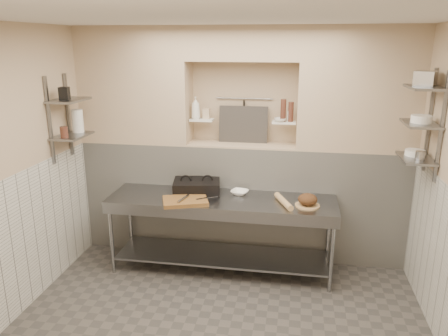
% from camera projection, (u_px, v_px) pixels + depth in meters
% --- Properties ---
extents(ceiling, '(4.00, 3.90, 0.10)m').
position_uv_depth(ceiling, '(214.00, 10.00, 3.27)').
color(ceiling, silver).
rests_on(ceiling, ground).
extents(wall_back, '(4.00, 0.10, 2.80)m').
position_uv_depth(wall_back, '(244.00, 141.00, 5.57)').
color(wall_back, tan).
rests_on(wall_back, ground).
extents(backwall_lower, '(4.00, 0.40, 1.40)m').
position_uv_depth(backwall_lower, '(241.00, 199.00, 5.53)').
color(backwall_lower, silver).
rests_on(backwall_lower, floor).
extents(alcove_sill, '(1.30, 0.40, 0.02)m').
position_uv_depth(alcove_sill, '(242.00, 144.00, 5.33)').
color(alcove_sill, tan).
rests_on(alcove_sill, backwall_lower).
extents(backwall_pillar_left, '(1.35, 0.40, 1.40)m').
position_uv_depth(backwall_pillar_left, '(136.00, 86.00, 5.35)').
color(backwall_pillar_left, tan).
rests_on(backwall_pillar_left, backwall_lower).
extents(backwall_pillar_right, '(1.35, 0.40, 1.40)m').
position_uv_depth(backwall_pillar_right, '(359.00, 89.00, 4.93)').
color(backwall_pillar_right, tan).
rests_on(backwall_pillar_right, backwall_lower).
extents(backwall_header, '(1.30, 0.40, 0.40)m').
position_uv_depth(backwall_header, '(243.00, 43.00, 5.00)').
color(backwall_header, tan).
rests_on(backwall_header, backwall_lower).
extents(wainscot_left, '(0.02, 3.90, 1.40)m').
position_uv_depth(wainscot_left, '(13.00, 249.00, 4.19)').
color(wainscot_left, silver).
rests_on(wainscot_left, floor).
extents(alcove_shelf_left, '(0.28, 0.16, 0.02)m').
position_uv_depth(alcove_shelf_left, '(202.00, 120.00, 5.33)').
color(alcove_shelf_left, white).
rests_on(alcove_shelf_left, backwall_lower).
extents(alcove_shelf_right, '(0.28, 0.16, 0.02)m').
position_uv_depth(alcove_shelf_right, '(284.00, 122.00, 5.17)').
color(alcove_shelf_right, white).
rests_on(alcove_shelf_right, backwall_lower).
extents(utensil_rail, '(0.70, 0.02, 0.02)m').
position_uv_depth(utensil_rail, '(244.00, 98.00, 5.34)').
color(utensil_rail, gray).
rests_on(utensil_rail, wall_back).
extents(hanging_steel, '(0.02, 0.02, 0.30)m').
position_uv_depth(hanging_steel, '(244.00, 113.00, 5.37)').
color(hanging_steel, black).
rests_on(hanging_steel, utensil_rail).
extents(splash_panel, '(0.60, 0.08, 0.45)m').
position_uv_depth(splash_panel, '(243.00, 124.00, 5.36)').
color(splash_panel, '#383330').
rests_on(splash_panel, alcove_sill).
extents(shelf_rail_left_a, '(0.03, 0.03, 0.95)m').
position_uv_depth(shelf_rail_left_a, '(68.00, 115.00, 5.07)').
color(shelf_rail_left_a, slate).
rests_on(shelf_rail_left_a, wall_left).
extents(shelf_rail_left_b, '(0.03, 0.03, 0.95)m').
position_uv_depth(shelf_rail_left_b, '(50.00, 121.00, 4.69)').
color(shelf_rail_left_b, slate).
rests_on(shelf_rail_left_b, wall_left).
extents(wall_shelf_left_lower, '(0.30, 0.50, 0.02)m').
position_uv_depth(wall_shelf_left_lower, '(72.00, 136.00, 4.91)').
color(wall_shelf_left_lower, slate).
rests_on(wall_shelf_left_lower, wall_left).
extents(wall_shelf_left_upper, '(0.30, 0.50, 0.03)m').
position_uv_depth(wall_shelf_left_upper, '(69.00, 100.00, 4.80)').
color(wall_shelf_left_upper, slate).
rests_on(wall_shelf_left_upper, wall_left).
extents(shelf_rail_right_a, '(0.03, 0.03, 1.05)m').
position_uv_depth(shelf_rail_right_a, '(429.00, 121.00, 4.42)').
color(shelf_rail_right_a, slate).
rests_on(shelf_rail_right_a, wall_right).
extents(shelf_rail_right_b, '(0.03, 0.03, 1.05)m').
position_uv_depth(shelf_rail_right_b, '(441.00, 128.00, 4.04)').
color(shelf_rail_right_b, slate).
rests_on(shelf_rail_right_b, wall_right).
extents(wall_shelf_right_lower, '(0.30, 0.50, 0.02)m').
position_uv_depth(wall_shelf_right_lower, '(416.00, 158.00, 4.35)').
color(wall_shelf_right_lower, slate).
rests_on(wall_shelf_right_lower, wall_right).
extents(wall_shelf_right_mid, '(0.30, 0.50, 0.02)m').
position_uv_depth(wall_shelf_right_mid, '(420.00, 124.00, 4.25)').
color(wall_shelf_right_mid, slate).
rests_on(wall_shelf_right_mid, wall_right).
extents(wall_shelf_right_upper, '(0.30, 0.50, 0.03)m').
position_uv_depth(wall_shelf_right_upper, '(425.00, 87.00, 4.15)').
color(wall_shelf_right_upper, slate).
rests_on(wall_shelf_right_upper, wall_right).
extents(prep_table, '(2.60, 0.70, 0.90)m').
position_uv_depth(prep_table, '(221.00, 220.00, 5.04)').
color(prep_table, gray).
rests_on(prep_table, floor).
extents(panini_press, '(0.60, 0.48, 0.15)m').
position_uv_depth(panini_press, '(197.00, 186.00, 5.16)').
color(panini_press, black).
rests_on(panini_press, prep_table).
extents(cutting_board, '(0.57, 0.48, 0.04)m').
position_uv_depth(cutting_board, '(185.00, 201.00, 4.83)').
color(cutting_board, brown).
rests_on(cutting_board, prep_table).
extents(knife_blade, '(0.23, 0.17, 0.01)m').
position_uv_depth(knife_blade, '(207.00, 198.00, 4.86)').
color(knife_blade, gray).
rests_on(knife_blade, cutting_board).
extents(tongs, '(0.08, 0.25, 0.02)m').
position_uv_depth(tongs, '(183.00, 199.00, 4.81)').
color(tongs, gray).
rests_on(tongs, cutting_board).
extents(mixing_bowl, '(0.24, 0.24, 0.05)m').
position_uv_depth(mixing_bowl, '(240.00, 192.00, 5.10)').
color(mixing_bowl, white).
rests_on(mixing_bowl, prep_table).
extents(rolling_pin, '(0.23, 0.44, 0.07)m').
position_uv_depth(rolling_pin, '(284.00, 201.00, 4.79)').
color(rolling_pin, tan).
rests_on(rolling_pin, prep_table).
extents(bread_board, '(0.27, 0.27, 0.02)m').
position_uv_depth(bread_board, '(307.00, 205.00, 4.74)').
color(bread_board, tan).
rests_on(bread_board, prep_table).
extents(bread_loaf, '(0.21, 0.21, 0.13)m').
position_uv_depth(bread_loaf, '(308.00, 199.00, 4.72)').
color(bread_loaf, '#4C2D19').
rests_on(bread_loaf, bread_board).
extents(bottle_soap, '(0.13, 0.13, 0.27)m').
position_uv_depth(bottle_soap, '(196.00, 108.00, 5.27)').
color(bottle_soap, white).
rests_on(bottle_soap, alcove_shelf_left).
extents(jar_alcove, '(0.08, 0.08, 0.12)m').
position_uv_depth(jar_alcove, '(207.00, 113.00, 5.34)').
color(jar_alcove, tan).
rests_on(jar_alcove, alcove_shelf_left).
extents(bowl_alcove, '(0.18, 0.18, 0.04)m').
position_uv_depth(bowl_alcove, '(280.00, 120.00, 5.13)').
color(bowl_alcove, white).
rests_on(bowl_alcove, alcove_shelf_right).
extents(condiment_a, '(0.06, 0.06, 0.23)m').
position_uv_depth(condiment_a, '(291.00, 112.00, 5.11)').
color(condiment_a, '#4C281D').
rests_on(condiment_a, alcove_shelf_right).
extents(condiment_b, '(0.07, 0.07, 0.26)m').
position_uv_depth(condiment_b, '(283.00, 110.00, 5.12)').
color(condiment_b, '#4C281D').
rests_on(condiment_b, alcove_shelf_right).
extents(condiment_c, '(0.07, 0.07, 0.12)m').
position_uv_depth(condiment_c, '(290.00, 116.00, 5.14)').
color(condiment_c, white).
rests_on(condiment_c, alcove_shelf_right).
extents(jug_left, '(0.13, 0.13, 0.26)m').
position_uv_depth(jug_left, '(78.00, 121.00, 5.01)').
color(jug_left, white).
rests_on(jug_left, wall_shelf_left_lower).
extents(jar_left, '(0.08, 0.08, 0.12)m').
position_uv_depth(jar_left, '(64.00, 132.00, 4.73)').
color(jar_left, '#4C281D').
rests_on(jar_left, wall_shelf_left_lower).
extents(box_left_upper, '(0.12, 0.12, 0.14)m').
position_uv_depth(box_left_upper, '(64.00, 93.00, 4.70)').
color(box_left_upper, black).
rests_on(box_left_upper, wall_shelf_left_upper).
extents(bowl_right, '(0.19, 0.19, 0.06)m').
position_uv_depth(bowl_right, '(415.00, 153.00, 4.40)').
color(bowl_right, white).
rests_on(bowl_right, wall_shelf_right_lower).
extents(canister_right, '(0.09, 0.09, 0.09)m').
position_uv_depth(canister_right, '(420.00, 156.00, 4.21)').
color(canister_right, gray).
rests_on(canister_right, wall_shelf_right_lower).
extents(bowl_right_mid, '(0.20, 0.20, 0.07)m').
position_uv_depth(bowl_right_mid, '(421.00, 119.00, 4.23)').
color(bowl_right_mid, white).
rests_on(bowl_right_mid, wall_shelf_right_mid).
extents(basket_right, '(0.26, 0.28, 0.14)m').
position_uv_depth(basket_right, '(425.00, 78.00, 4.16)').
color(basket_right, gray).
rests_on(basket_right, wall_shelf_right_upper).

